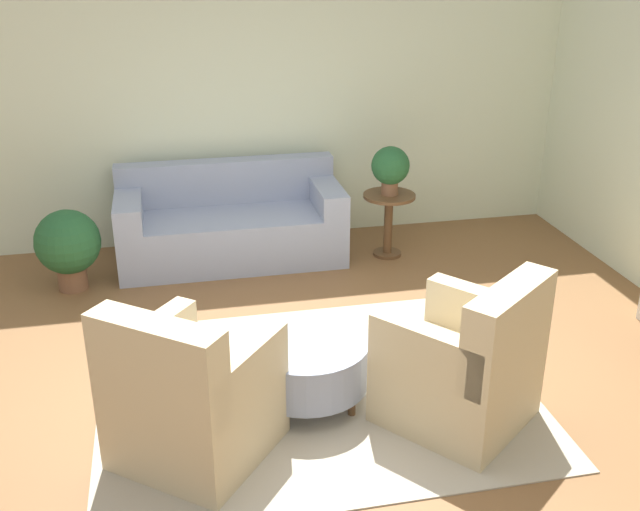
{
  "coord_description": "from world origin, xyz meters",
  "views": [
    {
      "loc": [
        -0.86,
        -4.17,
        2.82
      ],
      "look_at": [
        0.15,
        0.55,
        0.75
      ],
      "focal_mm": 42.0,
      "sensor_mm": 36.0,
      "label": 1
    }
  ],
  "objects_px": {
    "couch": "(231,225)",
    "ottoman_table": "(306,362)",
    "armchair_right": "(465,368)",
    "potted_plant_on_side_table": "(390,167)",
    "side_table": "(389,214)",
    "potted_plant_floor": "(68,244)",
    "armchair_left": "(190,400)"
  },
  "relations": [
    {
      "from": "armchair_right",
      "to": "ottoman_table",
      "type": "bearing_deg",
      "value": 154.11
    },
    {
      "from": "armchair_right",
      "to": "potted_plant_on_side_table",
      "type": "bearing_deg",
      "value": 83.23
    },
    {
      "from": "side_table",
      "to": "potted_plant_floor",
      "type": "bearing_deg",
      "value": -177.09
    },
    {
      "from": "armchair_left",
      "to": "armchair_right",
      "type": "height_order",
      "value": "same"
    },
    {
      "from": "armchair_left",
      "to": "potted_plant_on_side_table",
      "type": "bearing_deg",
      "value": 53.3
    },
    {
      "from": "armchair_right",
      "to": "potted_plant_on_side_table",
      "type": "relative_size",
      "value": 2.47
    },
    {
      "from": "armchair_right",
      "to": "potted_plant_floor",
      "type": "distance_m",
      "value": 3.59
    },
    {
      "from": "couch",
      "to": "potted_plant_floor",
      "type": "xyz_separation_m",
      "value": [
        -1.41,
        -0.39,
        0.09
      ]
    },
    {
      "from": "couch",
      "to": "potted_plant_on_side_table",
      "type": "xyz_separation_m",
      "value": [
        1.46,
        -0.25,
        0.55
      ]
    },
    {
      "from": "couch",
      "to": "ottoman_table",
      "type": "bearing_deg",
      "value": -84.45
    },
    {
      "from": "couch",
      "to": "ottoman_table",
      "type": "distance_m",
      "value": 2.48
    },
    {
      "from": "potted_plant_floor",
      "to": "side_table",
      "type": "bearing_deg",
      "value": 2.91
    },
    {
      "from": "couch",
      "to": "potted_plant_floor",
      "type": "bearing_deg",
      "value": -164.5
    },
    {
      "from": "armchair_left",
      "to": "potted_plant_floor",
      "type": "bearing_deg",
      "value": 109.55
    },
    {
      "from": "armchair_right",
      "to": "side_table",
      "type": "xyz_separation_m",
      "value": [
        0.32,
        2.66,
        0.02
      ]
    },
    {
      "from": "armchair_right",
      "to": "ottoman_table",
      "type": "distance_m",
      "value": 1.01
    },
    {
      "from": "armchair_right",
      "to": "potted_plant_floor",
      "type": "xyz_separation_m",
      "value": [
        -2.56,
        2.51,
        0.02
      ]
    },
    {
      "from": "couch",
      "to": "ottoman_table",
      "type": "height_order",
      "value": "couch"
    },
    {
      "from": "couch",
      "to": "armchair_left",
      "type": "bearing_deg",
      "value": -100.18
    },
    {
      "from": "couch",
      "to": "armchair_right",
      "type": "xyz_separation_m",
      "value": [
        1.14,
        -2.91,
        0.06
      ]
    },
    {
      "from": "ottoman_table",
      "to": "armchair_right",
      "type": "bearing_deg",
      "value": -25.89
    },
    {
      "from": "armchair_left",
      "to": "potted_plant_floor",
      "type": "relative_size",
      "value": 1.57
    },
    {
      "from": "ottoman_table",
      "to": "couch",
      "type": "bearing_deg",
      "value": 95.55
    },
    {
      "from": "potted_plant_on_side_table",
      "to": "couch",
      "type": "bearing_deg",
      "value": 170.43
    },
    {
      "from": "potted_plant_on_side_table",
      "to": "ottoman_table",
      "type": "bearing_deg",
      "value": -118.81
    },
    {
      "from": "side_table",
      "to": "potted_plant_on_side_table",
      "type": "xyz_separation_m",
      "value": [
        0.0,
        0.0,
        0.46
      ]
    },
    {
      "from": "potted_plant_on_side_table",
      "to": "potted_plant_floor",
      "type": "bearing_deg",
      "value": -177.09
    },
    {
      "from": "side_table",
      "to": "potted_plant_floor",
      "type": "distance_m",
      "value": 2.88
    },
    {
      "from": "couch",
      "to": "potted_plant_on_side_table",
      "type": "relative_size",
      "value": 4.55
    },
    {
      "from": "side_table",
      "to": "potted_plant_floor",
      "type": "height_order",
      "value": "potted_plant_floor"
    },
    {
      "from": "armchair_left",
      "to": "potted_plant_floor",
      "type": "height_order",
      "value": "armchair_left"
    },
    {
      "from": "couch",
      "to": "armchair_right",
      "type": "bearing_deg",
      "value": -68.49
    }
  ]
}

